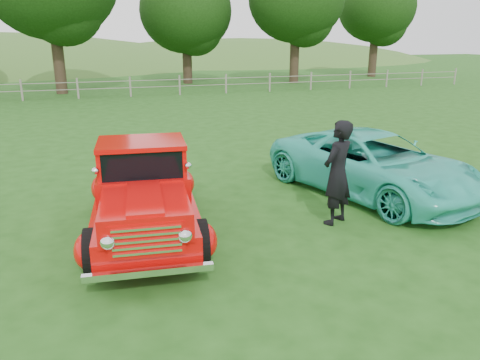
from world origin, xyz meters
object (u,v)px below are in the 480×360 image
object	(u,v)px
tree_far_east	(377,7)
red_pickup	(144,192)
teal_sedan	(373,164)
man	(337,173)
tree_near_east	(186,11)

from	to	relation	value
tree_far_east	red_pickup	size ratio (longest dim) A/B	1.73
red_pickup	teal_sedan	world-z (taller)	red_pickup
red_pickup	tree_far_east	bearing A→B (deg)	56.42
man	tree_far_east	bearing A→B (deg)	-154.97
tree_far_east	teal_sedan	size ratio (longest dim) A/B	1.70
teal_sedan	man	size ratio (longest dim) A/B	2.53
red_pickup	tree_near_east	bearing A→B (deg)	82.32
tree_near_east	teal_sedan	xyz separation A→B (m)	(-1.42, -27.15, -4.52)
red_pickup	man	distance (m)	3.69
tree_far_east	teal_sedan	bearing A→B (deg)	-123.20
teal_sedan	man	world-z (taller)	man
red_pickup	teal_sedan	xyz separation A→B (m)	(5.31, 0.61, -0.07)
tree_near_east	tree_far_east	size ratio (longest dim) A/B	0.94
tree_far_east	red_pickup	xyz separation A→B (m)	(-23.73, -28.76, -5.06)
tree_near_east	man	bearing A→B (deg)	-96.23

